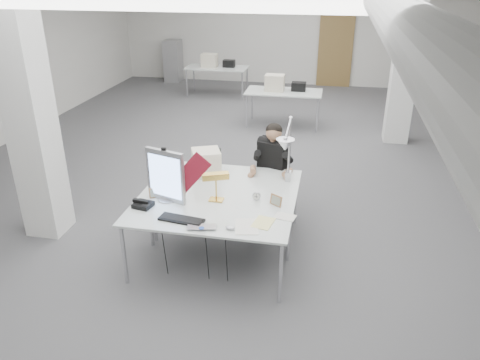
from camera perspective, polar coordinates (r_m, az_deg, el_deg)
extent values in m
cube|color=#48484A|center=(7.58, 1.12, -0.20)|extent=(10.00, 14.00, 0.02)
cube|color=silver|center=(13.92, 6.58, 18.04)|extent=(10.00, 0.02, 3.20)
cube|color=white|center=(6.12, -24.30, 7.54)|extent=(0.45, 0.45, 3.20)
cube|color=white|center=(9.49, 19.56, 13.75)|extent=(0.45, 0.45, 3.20)
cube|color=brown|center=(13.88, 11.56, 15.40)|extent=(0.95, 0.08, 2.10)
cube|color=white|center=(3.03, -12.91, 20.28)|extent=(2.80, 0.14, 0.08)
cube|color=silver|center=(5.06, -3.87, -4.17)|extent=(1.80, 0.90, 0.02)
cube|color=silver|center=(5.84, -1.62, 0.01)|extent=(1.80, 0.90, 0.02)
cube|color=silver|center=(10.12, 5.36, 10.66)|extent=(1.60, 0.80, 0.02)
cube|color=silver|center=(12.58, -2.82, 13.50)|extent=(1.60, 0.80, 0.02)
cube|color=gray|center=(14.45, -8.15, 14.19)|extent=(0.45, 0.55, 1.20)
cube|color=#A4A4A9|center=(5.25, -9.06, 0.52)|extent=(0.48, 0.19, 0.60)
cube|color=maroon|center=(5.11, -6.14, 0.72)|extent=(0.50, 0.02, 0.53)
cube|color=black|center=(4.94, -7.15, -4.81)|extent=(0.50, 0.23, 0.02)
imported|color=#A9A8AD|center=(4.74, -4.71, -6.03)|extent=(0.33, 0.25, 0.02)
ellipsoid|color=silver|center=(4.74, -1.20, -5.82)|extent=(0.11, 0.09, 0.04)
cube|color=black|center=(5.27, -11.73, -2.98)|extent=(0.23, 0.21, 0.05)
cube|color=#AD794A|center=(5.44, -10.23, -1.51)|extent=(0.15, 0.11, 0.12)
cube|color=#A97349|center=(5.20, 4.41, -2.48)|extent=(0.15, 0.12, 0.12)
cylinder|color=#AFAFB4|center=(5.31, 2.04, -1.93)|extent=(0.09, 0.03, 0.09)
cube|color=white|center=(4.79, 0.83, -5.68)|extent=(0.29, 0.37, 0.01)
cube|color=#FAF295|center=(4.86, 2.85, -5.22)|extent=(0.24, 0.30, 0.01)
cube|color=silver|center=(4.99, 5.51, -4.48)|extent=(0.24, 0.19, 0.01)
cube|color=beige|center=(5.93, -4.13, 2.16)|extent=(0.44, 0.43, 0.32)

